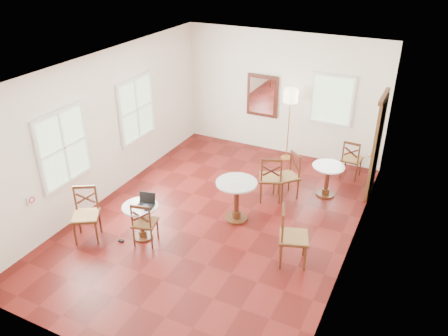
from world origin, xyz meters
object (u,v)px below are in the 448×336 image
object	(u,v)px
cafe_table_mid	(236,196)
cafe_table_back	(327,177)
cafe_table_near	(141,218)
floor_lamp	(290,101)
mouse	(140,204)
navy_mug	(146,208)
water_glass	(142,201)
power_adapter	(121,241)
chair_mid_b	(292,236)
chair_back_a	(352,159)
chair_near_a	(144,223)
chair_near_b	(86,215)
chair_back_b	(288,176)
chair_mid_a	(271,178)
laptop	(146,202)

from	to	relation	value
cafe_table_mid	cafe_table_back	distance (m)	2.13
cafe_table_near	cafe_table_back	distance (m)	3.95
floor_lamp	mouse	world-z (taller)	floor_lamp
navy_mug	cafe_table_back	bearing A→B (deg)	51.01
water_glass	power_adapter	bearing A→B (deg)	-122.37
chair_mid_b	chair_back_a	bearing A→B (deg)	-23.42
chair_near_a	power_adapter	world-z (taller)	chair_near_a
chair_near_b	chair_back_b	bearing A→B (deg)	16.13
chair_near_a	chair_mid_a	distance (m)	2.79
water_glass	chair_near_b	bearing A→B (deg)	-147.75
cafe_table_back	chair_mid_a	world-z (taller)	chair_mid_a
cafe_table_back	water_glass	xyz separation A→B (m)	(-2.65, -2.85, 0.29)
chair_near_a	power_adapter	bearing A→B (deg)	7.87
navy_mug	water_glass	distance (m)	0.26
chair_near_a	laptop	world-z (taller)	laptop
chair_near_b	chair_back_a	distance (m)	5.82
chair_near_a	chair_back_b	world-z (taller)	chair_back_b
chair_mid_a	power_adapter	bearing A→B (deg)	31.58
cafe_table_back	chair_back_a	bearing A→B (deg)	74.71
mouse	chair_mid_a	bearing A→B (deg)	44.75
chair_near_a	chair_back_b	xyz separation A→B (m)	(1.73, 2.66, 0.05)
cafe_table_mid	chair_mid_a	size ratio (longest dim) A/B	0.81
cafe_table_near	chair_mid_b	size ratio (longest dim) A/B	0.64
chair_near_a	power_adapter	size ratio (longest dim) A/B	9.33
cafe_table_back	navy_mug	size ratio (longest dim) A/B	5.53
chair_near_b	chair_back_b	distance (m)	4.07
chair_mid_a	power_adapter	world-z (taller)	chair_mid_a
floor_lamp	cafe_table_mid	bearing A→B (deg)	-90.13
floor_lamp	chair_near_b	bearing A→B (deg)	-114.85
chair_mid_a	chair_back_a	world-z (taller)	chair_mid_a
chair_near_b	laptop	xyz separation A→B (m)	(0.96, 0.52, 0.23)
cafe_table_near	chair_mid_a	bearing A→B (deg)	54.54
chair_near_a	chair_near_b	bearing A→B (deg)	2.28
cafe_table_back	chair_near_b	distance (m)	4.87
cafe_table_near	cafe_table_mid	size ratio (longest dim) A/B	0.82
mouse	navy_mug	world-z (taller)	navy_mug
chair_near_b	chair_mid_b	bearing A→B (deg)	-15.76
chair_back_a	navy_mug	bearing A→B (deg)	60.70
laptop	mouse	distance (m)	0.12
cafe_table_near	chair_back_b	bearing A→B (deg)	53.52
chair_back_b	navy_mug	xyz separation A→B (m)	(-1.70, -2.61, 0.24)
navy_mug	power_adapter	world-z (taller)	navy_mug
cafe_table_mid	mouse	world-z (taller)	cafe_table_mid
chair_mid_a	navy_mug	distance (m)	2.74
chair_near_a	chair_back_a	distance (m)	4.93
cafe_table_near	chair_back_a	distance (m)	4.93
cafe_table_mid	power_adapter	distance (m)	2.28
chair_back_a	water_glass	xyz separation A→B (m)	(-2.93, -3.88, 0.27)
chair_back_b	water_glass	world-z (taller)	chair_back_b
water_glass	floor_lamp	bearing A→B (deg)	72.35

